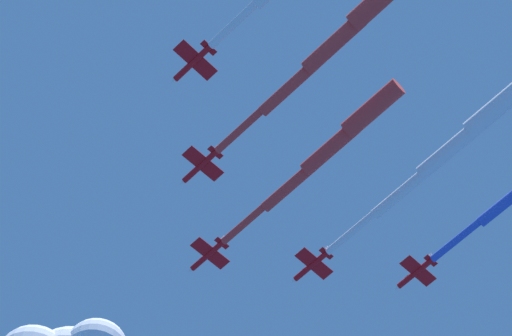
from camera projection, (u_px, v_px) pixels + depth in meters
jet_lead at (329, 149)px, 171.98m from camera, size 11.67×55.34×3.88m
jet_port_inner at (333, 44)px, 161.17m from camera, size 11.89×56.56×3.96m
jet_starboard_inner at (449, 150)px, 170.29m from camera, size 11.80×59.10×3.87m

